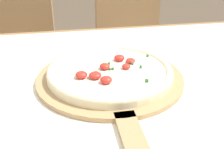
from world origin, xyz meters
TOP-DOWN VIEW (x-y plane):
  - dining_table at (0.00, 0.00)m, footprint 1.39×1.01m
  - towel_cloth at (0.00, 0.00)m, footprint 1.31×0.93m
  - pizza_peel at (0.05, 0.02)m, footprint 0.39×0.60m
  - pizza at (0.05, 0.04)m, footprint 0.33×0.33m
  - chair_left at (-0.30, 0.85)m, footprint 0.44×0.44m
  - chair_right at (0.32, 0.85)m, footprint 0.44×0.44m

SIDE VIEW (x-z plane):
  - chair_left at x=-0.30m, z-range 0.06..0.93m
  - chair_right at x=0.32m, z-range 0.06..0.93m
  - dining_table at x=0.00m, z-range 0.28..1.04m
  - towel_cloth at x=0.00m, z-range 0.76..0.76m
  - pizza_peel at x=0.05m, z-range 0.76..0.77m
  - pizza at x=0.05m, z-range 0.77..0.80m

